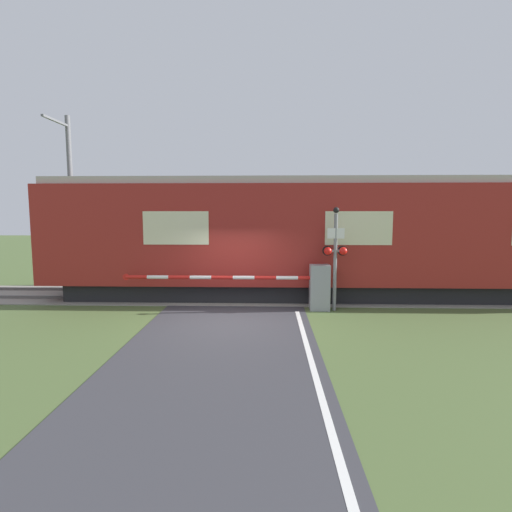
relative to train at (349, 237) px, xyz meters
name	(u,v)px	position (x,y,z in m)	size (l,w,h in m)	color
ground_plane	(230,321)	(-3.85, -3.22, -2.11)	(80.00, 80.00, 0.00)	#4C6033
track_bed	(239,296)	(-3.85, 0.00, -2.09)	(36.00, 3.20, 0.13)	gray
train	(349,237)	(0.00, 0.00, 0.00)	(20.86, 2.89, 4.13)	black
crossing_barrier	(303,286)	(-1.73, -1.91, -1.36)	(6.37, 0.44, 1.40)	gray
signal_post	(335,252)	(-0.79, -1.96, -0.32)	(0.76, 0.26, 3.14)	gray
catenary_pole	(71,198)	(-10.78, 1.99, 1.43)	(0.20, 1.90, 6.78)	slate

